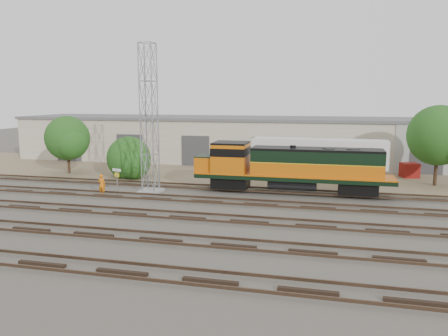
% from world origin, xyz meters
% --- Properties ---
extents(ground, '(140.00, 140.00, 0.00)m').
position_xyz_m(ground, '(0.00, 0.00, 0.00)').
color(ground, '#47423A').
rests_on(ground, ground).
extents(dirt_strip, '(80.00, 16.00, 0.02)m').
position_xyz_m(dirt_strip, '(0.00, 15.00, 0.01)').
color(dirt_strip, '#726047').
rests_on(dirt_strip, ground).
extents(tracks, '(80.00, 20.40, 0.28)m').
position_xyz_m(tracks, '(0.00, -3.00, 0.08)').
color(tracks, black).
rests_on(tracks, ground).
extents(warehouse, '(58.40, 10.40, 5.30)m').
position_xyz_m(warehouse, '(0.04, 22.98, 2.65)').
color(warehouse, beige).
rests_on(warehouse, ground).
extents(locomotive, '(15.63, 2.74, 3.76)m').
position_xyz_m(locomotive, '(5.53, 6.00, 2.18)').
color(locomotive, black).
rests_on(locomotive, tracks).
extents(signal_tower, '(1.74, 1.74, 11.79)m').
position_xyz_m(signal_tower, '(-5.39, 3.83, 5.74)').
color(signal_tower, gray).
rests_on(signal_tower, ground).
extents(sign_post, '(0.84, 0.29, 2.12)m').
position_xyz_m(sign_post, '(-7.60, 2.34, 1.49)').
color(sign_post, gray).
rests_on(sign_post, ground).
extents(worker, '(0.63, 0.43, 1.68)m').
position_xyz_m(worker, '(-8.70, 1.91, 0.84)').
color(worker, orange).
rests_on(worker, ground).
extents(semi_trailer, '(12.44, 3.11, 3.79)m').
position_xyz_m(semi_trailer, '(7.92, 12.94, 2.39)').
color(semi_trailer, white).
rests_on(semi_trailer, ground).
extents(dumpster_red, '(1.80, 1.73, 1.40)m').
position_xyz_m(dumpster_red, '(16.17, 15.91, 0.70)').
color(dumpster_red, maroon).
rests_on(dumpster_red, ground).
extents(tree_west, '(4.65, 4.43, 5.80)m').
position_xyz_m(tree_west, '(-16.87, 10.16, 3.47)').
color(tree_west, '#382619').
rests_on(tree_west, ground).
extents(tree_mid, '(4.42, 4.21, 4.21)m').
position_xyz_m(tree_mid, '(-9.88, 9.48, 1.75)').
color(tree_mid, '#382619').
rests_on(tree_mid, ground).
extents(tree_east, '(5.45, 5.19, 7.01)m').
position_xyz_m(tree_east, '(17.92, 11.95, 4.28)').
color(tree_east, '#382619').
rests_on(tree_east, ground).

